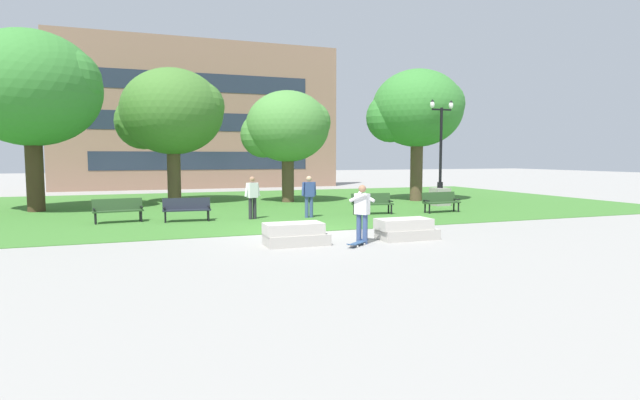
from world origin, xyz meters
TOP-DOWN VIEW (x-y plane):
  - ground_plane at (0.00, 0.00)m, footprint 140.00×140.00m
  - grass_lawn at (0.00, 10.00)m, footprint 40.00×20.00m
  - concrete_block_center at (-0.75, -2.16)m, footprint 1.82×0.90m
  - concrete_block_left at (2.72, -2.36)m, footprint 1.86×0.90m
  - person_skateboarder at (1.14, -2.61)m, footprint 0.70×0.59m
  - skateboard at (0.87, -2.91)m, footprint 0.91×0.80m
  - park_bench_near_left at (7.83, 3.51)m, footprint 1.84×0.67m
  - park_bench_near_right at (-5.69, 4.70)m, footprint 1.85×0.76m
  - park_bench_far_left at (-3.20, 4.15)m, footprint 1.83×0.62m
  - park_bench_far_right at (4.60, 3.89)m, footprint 1.84×0.69m
  - lamp_post_center at (9.57, 6.21)m, footprint 1.32×0.80m
  - tree_near_left at (-3.20, 12.35)m, footprint 5.65×5.38m
  - tree_near_right at (9.80, 9.07)m, footprint 5.32×5.07m
  - tree_far_left at (2.76, 10.83)m, footprint 4.79×4.56m
  - tree_far_right at (-9.44, 10.11)m, footprint 6.36×6.06m
  - person_bystander_near_lawn at (1.64, 3.67)m, footprint 0.66×0.25m
  - person_bystander_far_lawn at (-0.66, 3.96)m, footprint 0.69×0.37m
  - building_facade_distant at (-0.11, 24.50)m, footprint 22.07×1.03m

SIDE VIEW (x-z plane):
  - ground_plane at x=0.00m, z-range 0.00..0.00m
  - grass_lawn at x=0.00m, z-range 0.00..0.02m
  - skateboard at x=0.87m, z-range 0.02..0.15m
  - concrete_block_center at x=-0.75m, z-range -0.01..0.63m
  - concrete_block_left at x=2.72m, z-range -0.01..0.63m
  - park_bench_near_left at x=7.83m, z-range 0.09..0.99m
  - park_bench_near_right at x=-5.69m, z-range 0.09..0.99m
  - park_bench_far_left at x=-3.20m, z-range 0.09..0.99m
  - park_bench_far_right at x=4.60m, z-range 0.09..0.99m
  - person_skateboarder at x=1.14m, z-range 0.12..1.83m
  - person_bystander_near_lawn at x=1.64m, z-range 0.13..1.84m
  - person_bystander_far_lawn at x=-0.66m, z-range 0.13..1.84m
  - lamp_post_center at x=9.57m, z-range -1.58..3.78m
  - tree_far_left at x=2.76m, z-range 1.05..7.14m
  - tree_near_left at x=-3.20m, z-range 1.25..8.43m
  - tree_near_right at x=9.80m, z-range 1.45..8.80m
  - tree_far_right at x=-9.44m, z-range 1.42..9.54m
  - building_facade_distant at x=-0.11m, z-range 0.00..11.56m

